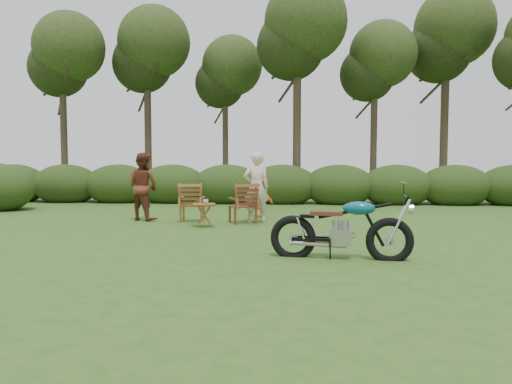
# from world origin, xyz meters

# --- Properties ---
(ground) EXTENTS (80.00, 80.00, 0.00)m
(ground) POSITION_xyz_m (0.00, 0.00, 0.00)
(ground) COLOR #2B4E1A
(ground) RESTS_ON ground
(tree_line) EXTENTS (22.52, 11.62, 8.14)m
(tree_line) POSITION_xyz_m (0.50, 9.74, 3.81)
(tree_line) COLOR #33291B
(tree_line) RESTS_ON ground
(motorcycle) EXTENTS (2.25, 1.08, 1.24)m
(motorcycle) POSITION_xyz_m (1.16, -0.68, 0.00)
(motorcycle) COLOR #0E8EBA
(motorcycle) RESTS_ON ground
(lawn_chair_right) EXTENTS (0.90, 0.90, 0.99)m
(lawn_chair_right) POSITION_xyz_m (-0.88, 3.60, 0.00)
(lawn_chair_right) COLOR brown
(lawn_chair_right) RESTS_ON ground
(lawn_chair_left) EXTENTS (0.70, 0.70, 0.98)m
(lawn_chair_left) POSITION_xyz_m (-2.20, 3.80, 0.00)
(lawn_chair_left) COLOR brown
(lawn_chair_left) RESTS_ON ground
(side_table) EXTENTS (0.62, 0.55, 0.55)m
(side_table) POSITION_xyz_m (-1.70, 2.78, 0.28)
(side_table) COLOR brown
(side_table) RESTS_ON ground
(cup) EXTENTS (0.16, 0.16, 0.10)m
(cup) POSITION_xyz_m (-1.67, 2.81, 0.60)
(cup) COLOR beige
(cup) RESTS_ON side_table
(adult_a) EXTENTS (0.73, 0.56, 1.78)m
(adult_a) POSITION_xyz_m (-0.54, 3.69, 0.00)
(adult_a) COLOR beige
(adult_a) RESTS_ON ground
(adult_b) EXTENTS (1.06, 0.97, 1.76)m
(adult_b) POSITION_xyz_m (-3.52, 3.92, 0.00)
(adult_b) COLOR brown
(adult_b) RESTS_ON ground
(child) EXTENTS (0.76, 0.45, 1.15)m
(child) POSITION_xyz_m (-0.55, 4.71, 0.00)
(child) COLOR #E44515
(child) RESTS_ON ground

